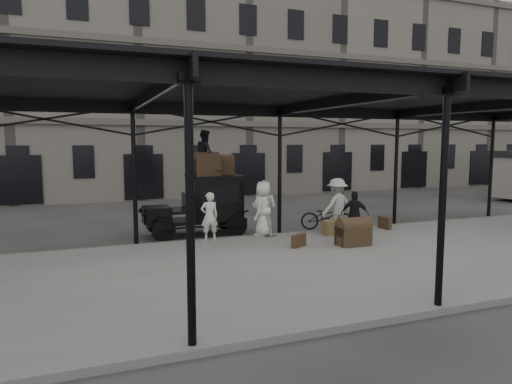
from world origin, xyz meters
TOP-DOWN VIEW (x-y plane):
  - ground at (0.00, 0.00)m, footprint 120.00×120.00m
  - platform at (0.00, -2.00)m, footprint 28.00×8.00m
  - canopy at (0.00, -1.72)m, footprint 22.50×9.00m
  - building_frontage at (0.00, 18.00)m, footprint 64.00×8.00m
  - taxi at (-2.34, 3.33)m, footprint 3.65×1.55m
  - porter_left at (-2.67, 1.67)m, footprint 0.59×0.39m
  - porter_midleft at (-0.67, 1.80)m, footprint 1.18×1.17m
  - porter_centre at (-0.74, 1.71)m, footprint 1.08×1.08m
  - porter_official at (2.06, 0.35)m, footprint 1.00×0.82m
  - porter_right at (1.90, 1.25)m, footprint 1.40×0.99m
  - bicycle at (1.83, 1.80)m, footprint 2.02×1.49m
  - porter_roof at (-2.37, 3.23)m, footprint 0.69×0.85m
  - steamer_trunk_roof_near at (-2.42, 3.08)m, footprint 1.08×0.80m
  - steamer_trunk_roof_far at (-1.67, 3.53)m, footprint 0.85×0.52m
  - steamer_trunk_platform at (1.36, -0.66)m, footprint 1.02×0.64m
  - wicker_hamper at (1.56, 0.99)m, footprint 0.64×0.50m
  - suitcase_upright at (3.99, 1.27)m, footprint 0.20×0.61m
  - suitcase_flat at (-0.35, -0.26)m, footprint 0.60×0.41m

SIDE VIEW (x-z plane):
  - ground at x=0.00m, z-range 0.00..0.00m
  - platform at x=0.00m, z-range 0.00..0.15m
  - suitcase_flat at x=-0.35m, z-range 0.15..0.55m
  - suitcase_upright at x=3.99m, z-range 0.15..0.60m
  - wicker_hamper at x=1.56m, z-range 0.15..0.65m
  - steamer_trunk_platform at x=1.36m, z-range 0.15..0.89m
  - bicycle at x=1.83m, z-range 0.15..1.16m
  - porter_official at x=2.06m, z-range 0.15..1.74m
  - porter_left at x=-2.67m, z-range 0.15..1.75m
  - porter_centre at x=-0.74m, z-range 0.15..2.05m
  - porter_midleft at x=-0.67m, z-range 0.15..2.07m
  - porter_right at x=1.90m, z-range 0.15..2.11m
  - taxi at x=-2.34m, z-range 0.11..2.29m
  - steamer_trunk_roof_far at x=-1.67m, z-range 2.18..2.80m
  - steamer_trunk_roof_near at x=-2.42m, z-range 2.18..2.89m
  - porter_roof at x=-2.37m, z-range 2.18..3.82m
  - canopy at x=0.00m, z-range 2.23..6.97m
  - building_frontage at x=0.00m, z-range 0.00..14.00m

